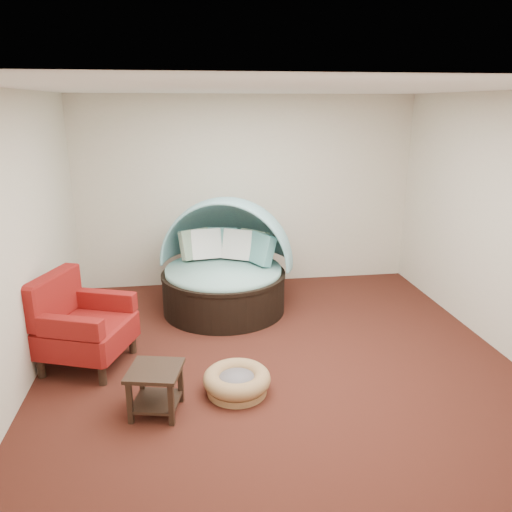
{
  "coord_description": "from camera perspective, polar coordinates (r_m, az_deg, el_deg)",
  "views": [
    {
      "loc": [
        -0.92,
        -4.82,
        2.66
      ],
      "look_at": [
        -0.14,
        0.6,
        0.99
      ],
      "focal_mm": 35.0,
      "sensor_mm": 36.0,
      "label": 1
    }
  ],
  "objects": [
    {
      "name": "floor",
      "position": [
        5.58,
        2.34,
        -11.48
      ],
      "size": [
        5.0,
        5.0,
        0.0
      ],
      "primitive_type": "plane",
      "color": "#4B1F15",
      "rests_on": "ground"
    },
    {
      "name": "wall_back",
      "position": [
        7.49,
        -1.03,
        7.3
      ],
      "size": [
        5.0,
        0.0,
        5.0
      ],
      "primitive_type": "plane",
      "rotation": [
        1.57,
        0.0,
        0.0
      ],
      "color": "beige",
      "rests_on": "floor"
    },
    {
      "name": "wall_front",
      "position": [
        2.8,
        12.17,
        -10.22
      ],
      "size": [
        5.0,
        0.0,
        5.0
      ],
      "primitive_type": "plane",
      "rotation": [
        -1.57,
        0.0,
        0.0
      ],
      "color": "beige",
      "rests_on": "floor"
    },
    {
      "name": "wall_left",
      "position": [
        5.23,
        -25.51,
        1.35
      ],
      "size": [
        0.0,
        5.0,
        5.0
      ],
      "primitive_type": "plane",
      "rotation": [
        1.57,
        0.0,
        1.57
      ],
      "color": "beige",
      "rests_on": "floor"
    },
    {
      "name": "wall_right",
      "position": [
        6.05,
        26.55,
        3.15
      ],
      "size": [
        0.0,
        5.0,
        5.0
      ],
      "primitive_type": "plane",
      "rotation": [
        1.57,
        0.0,
        -1.57
      ],
      "color": "beige",
      "rests_on": "floor"
    },
    {
      "name": "ceiling",
      "position": [
        4.91,
        2.75,
        18.6
      ],
      "size": [
        5.0,
        5.0,
        0.0
      ],
      "primitive_type": "plane",
      "rotation": [
        3.14,
        0.0,
        0.0
      ],
      "color": "white",
      "rests_on": "wall_back"
    },
    {
      "name": "canopy_daybed",
      "position": [
        6.64,
        -3.55,
        -0.28
      ],
      "size": [
        2.1,
        2.07,
        1.5
      ],
      "rotation": [
        0.0,
        0.0,
        -0.33
      ],
      "color": "black",
      "rests_on": "floor"
    },
    {
      "name": "pet_basket",
      "position": [
        4.92,
        -2.2,
        -14.11
      ],
      "size": [
        0.86,
        0.86,
        0.23
      ],
      "rotation": [
        0.0,
        0.0,
        0.41
      ],
      "color": "olive",
      "rests_on": "floor"
    },
    {
      "name": "red_armchair",
      "position": [
        5.56,
        -19.46,
        -7.38
      ],
      "size": [
        1.09,
        1.09,
        0.99
      ],
      "rotation": [
        0.0,
        0.0,
        -0.35
      ],
      "color": "black",
      "rests_on": "floor"
    },
    {
      "name": "side_table",
      "position": [
        4.65,
        -11.4,
        -14.17
      ],
      "size": [
        0.54,
        0.54,
        0.43
      ],
      "rotation": [
        0.0,
        0.0,
        -0.22
      ],
      "color": "black",
      "rests_on": "floor"
    }
  ]
}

